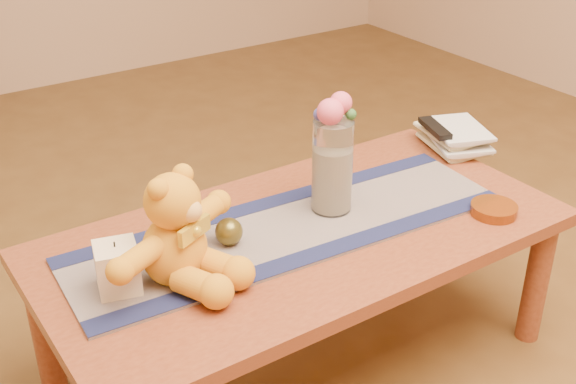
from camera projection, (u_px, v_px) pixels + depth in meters
floor at (302, 361)px, 2.16m from camera, size 5.50×5.50×0.00m
coffee_table_top at (304, 237)px, 1.95m from camera, size 1.40×0.70×0.04m
table_leg_fr at (537, 281)px, 2.16m from camera, size 0.07×0.07×0.41m
table_leg_bl at (45, 331)px, 1.96m from camera, size 0.07×0.07×0.41m
table_leg_br at (405, 202)px, 2.58m from camera, size 0.07×0.07×0.41m
persian_runner at (291, 228)px, 1.94m from camera, size 1.22×0.42×0.01m
runner_border_near at (320, 252)px, 1.83m from camera, size 1.20×0.13×0.00m
runner_border_far at (264, 204)px, 2.05m from camera, size 1.20×0.13×0.00m
teddy_bear at (173, 228)px, 1.69m from camera, size 0.48×0.45×0.26m
pillar_candle at (117, 268)px, 1.67m from camera, size 0.12×0.12×0.11m
candle_wick at (114, 244)px, 1.64m from camera, size 0.00×0.00×0.01m
glass_vase at (332, 166)px, 1.97m from camera, size 0.11×0.11×0.26m
potpourri_fill at (332, 179)px, 1.99m from camera, size 0.09×0.09×0.18m
rose_left at (330, 112)px, 1.87m from camera, size 0.07×0.07×0.07m
rose_right at (341, 103)px, 1.90m from camera, size 0.06×0.06×0.06m
blue_flower_back at (329, 107)px, 1.92m from camera, size 0.04×0.04×0.04m
blue_flower_side at (320, 114)px, 1.90m from camera, size 0.04×0.04×0.04m
leaf_sprig at (351, 114)px, 1.90m from camera, size 0.03×0.03×0.03m
bronze_ball at (229, 232)px, 1.85m from camera, size 0.07×0.07×0.07m
book_bottom at (431, 148)px, 2.38m from camera, size 0.22×0.26×0.02m
book_lower at (434, 143)px, 2.36m from camera, size 0.24×0.27×0.02m
book_upper at (430, 137)px, 2.36m from camera, size 0.21×0.25×0.02m
book_top at (434, 132)px, 2.35m from camera, size 0.23×0.27×0.02m
tv_remote at (435, 128)px, 2.33m from camera, size 0.09×0.17×0.02m
amber_dish at (494, 209)px, 2.01m from camera, size 0.17×0.17×0.03m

